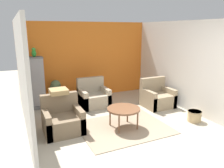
{
  "coord_description": "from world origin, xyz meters",
  "views": [
    {
      "loc": [
        -2.27,
        -2.97,
        2.2
      ],
      "look_at": [
        0.0,
        1.89,
        0.85
      ],
      "focal_mm": 35.0,
      "sensor_mm": 36.0,
      "label": 1
    }
  ],
  "objects_px": {
    "potted_plant": "(56,89)",
    "armchair_middle": "(94,97)",
    "coffee_table": "(124,110)",
    "parrot": "(34,53)",
    "wicker_basket": "(194,116)",
    "armchair_left": "(63,121)",
    "birdcage": "(37,83)",
    "armchair_right": "(157,97)"
  },
  "relations": [
    {
      "from": "potted_plant",
      "to": "armchair_left",
      "type": "bearing_deg",
      "value": -97.12
    },
    {
      "from": "parrot",
      "to": "armchair_left",
      "type": "bearing_deg",
      "value": -81.11
    },
    {
      "from": "coffee_table",
      "to": "birdcage",
      "type": "height_order",
      "value": "birdcage"
    },
    {
      "from": "armchair_left",
      "to": "wicker_basket",
      "type": "xyz_separation_m",
      "value": [
        3.04,
        -0.8,
        -0.12
      ]
    },
    {
      "from": "armchair_right",
      "to": "parrot",
      "type": "bearing_deg",
      "value": 156.02
    },
    {
      "from": "birdcage",
      "to": "wicker_basket",
      "type": "distance_m",
      "value": 4.32
    },
    {
      "from": "armchair_middle",
      "to": "birdcage",
      "type": "distance_m",
      "value": 1.67
    },
    {
      "from": "armchair_right",
      "to": "wicker_basket",
      "type": "xyz_separation_m",
      "value": [
        0.18,
        -1.28,
        -0.12
      ]
    },
    {
      "from": "armchair_middle",
      "to": "parrot",
      "type": "xyz_separation_m",
      "value": [
        -1.49,
        0.6,
        1.31
      ]
    },
    {
      "from": "armchair_right",
      "to": "armchair_left",
      "type": "bearing_deg",
      "value": -170.46
    },
    {
      "from": "coffee_table",
      "to": "wicker_basket",
      "type": "relative_size",
      "value": 2.19
    },
    {
      "from": "armchair_left",
      "to": "potted_plant",
      "type": "distance_m",
      "value": 2.02
    },
    {
      "from": "armchair_left",
      "to": "potted_plant",
      "type": "relative_size",
      "value": 1.13
    },
    {
      "from": "parrot",
      "to": "potted_plant",
      "type": "height_order",
      "value": "parrot"
    },
    {
      "from": "armchair_left",
      "to": "armchair_middle",
      "type": "bearing_deg",
      "value": 47.18
    },
    {
      "from": "armchair_left",
      "to": "birdcage",
      "type": "distance_m",
      "value": 1.96
    },
    {
      "from": "birdcage",
      "to": "wicker_basket",
      "type": "bearing_deg",
      "value": -38.8
    },
    {
      "from": "coffee_table",
      "to": "wicker_basket",
      "type": "height_order",
      "value": "coffee_table"
    },
    {
      "from": "coffee_table",
      "to": "potted_plant",
      "type": "distance_m",
      "value": 2.6
    },
    {
      "from": "wicker_basket",
      "to": "armchair_left",
      "type": "bearing_deg",
      "value": 165.3
    },
    {
      "from": "potted_plant",
      "to": "coffee_table",
      "type": "bearing_deg",
      "value": -66.24
    },
    {
      "from": "armchair_right",
      "to": "birdcage",
      "type": "distance_m",
      "value": 3.49
    },
    {
      "from": "potted_plant",
      "to": "armchair_middle",
      "type": "bearing_deg",
      "value": -36.95
    },
    {
      "from": "armchair_middle",
      "to": "potted_plant",
      "type": "bearing_deg",
      "value": 143.05
    },
    {
      "from": "armchair_right",
      "to": "parrot",
      "type": "distance_m",
      "value": 3.7
    },
    {
      "from": "parrot",
      "to": "coffee_table",
      "type": "bearing_deg",
      "value": -54.95
    },
    {
      "from": "armchair_left",
      "to": "parrot",
      "type": "bearing_deg",
      "value": 98.89
    },
    {
      "from": "birdcage",
      "to": "parrot",
      "type": "relative_size",
      "value": 5.55
    },
    {
      "from": "armchair_right",
      "to": "birdcage",
      "type": "bearing_deg",
      "value": 156.06
    },
    {
      "from": "coffee_table",
      "to": "parrot",
      "type": "relative_size",
      "value": 2.84
    },
    {
      "from": "armchair_middle",
      "to": "potted_plant",
      "type": "xyz_separation_m",
      "value": [
        -0.94,
        0.71,
        0.19
      ]
    },
    {
      "from": "coffee_table",
      "to": "potted_plant",
      "type": "bearing_deg",
      "value": 113.76
    },
    {
      "from": "coffee_table",
      "to": "armchair_right",
      "type": "bearing_deg",
      "value": 28.91
    },
    {
      "from": "potted_plant",
      "to": "wicker_basket",
      "type": "bearing_deg",
      "value": -45.03
    },
    {
      "from": "parrot",
      "to": "armchair_middle",
      "type": "bearing_deg",
      "value": -21.95
    },
    {
      "from": "armchair_middle",
      "to": "birdcage",
      "type": "relative_size",
      "value": 0.56
    },
    {
      "from": "armchair_middle",
      "to": "wicker_basket",
      "type": "height_order",
      "value": "armchair_middle"
    },
    {
      "from": "armchair_left",
      "to": "potted_plant",
      "type": "xyz_separation_m",
      "value": [
        0.25,
        2.0,
        0.19
      ]
    },
    {
      "from": "armchair_right",
      "to": "armchair_middle",
      "type": "relative_size",
      "value": 1.0
    },
    {
      "from": "coffee_table",
      "to": "parrot",
      "type": "bearing_deg",
      "value": 125.05
    },
    {
      "from": "birdcage",
      "to": "parrot",
      "type": "distance_m",
      "value": 0.87
    },
    {
      "from": "armchair_left",
      "to": "armchair_right",
      "type": "bearing_deg",
      "value": 9.54
    }
  ]
}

